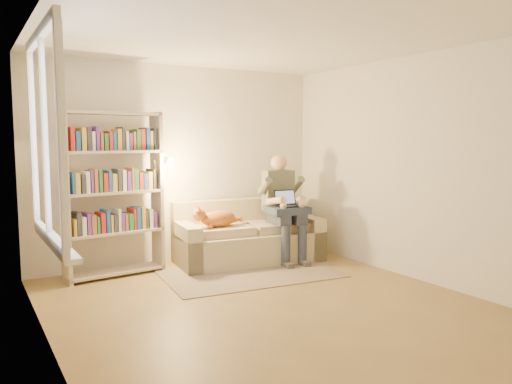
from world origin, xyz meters
TOP-DOWN VIEW (x-y plane):
  - floor at (0.00, 0.00)m, footprint 4.50×4.50m
  - ceiling at (0.00, 0.00)m, footprint 4.00×4.50m
  - wall_left at (-2.00, 0.00)m, footprint 0.02×4.50m
  - wall_right at (2.00, 0.00)m, footprint 0.02×4.50m
  - wall_back at (0.00, 2.25)m, footprint 4.00×0.02m
  - wall_front at (0.00, -2.25)m, footprint 4.00×0.02m
  - window at (-1.95, 0.20)m, footprint 0.12×1.52m
  - sofa at (0.73, 1.74)m, footprint 2.00×1.09m
  - person at (1.16, 1.54)m, footprint 0.47×0.69m
  - cat at (0.25, 1.68)m, footprint 0.73×0.31m
  - blanket at (1.15, 1.39)m, footprint 0.56×0.48m
  - laptop at (1.15, 1.40)m, footprint 0.33×0.29m
  - bookshelf at (-1.00, 1.90)m, footprint 1.33×0.42m
  - rug at (0.43, 1.12)m, footprint 2.19×1.43m

SIDE VIEW (x-z plane):
  - floor at x=0.00m, z-range 0.00..0.00m
  - rug at x=0.43m, z-range 0.00..0.01m
  - sofa at x=0.73m, z-range -0.11..0.70m
  - cat at x=0.25m, z-range 0.50..0.76m
  - blanket at x=1.15m, z-range 0.66..0.75m
  - person at x=1.16m, z-range 0.08..1.51m
  - laptop at x=1.15m, z-range 0.68..0.94m
  - bookshelf at x=-1.00m, z-range 0.10..2.07m
  - wall_left at x=-2.00m, z-range 0.00..2.60m
  - wall_right at x=2.00m, z-range 0.00..2.60m
  - wall_back at x=0.00m, z-range 0.00..2.60m
  - wall_front at x=0.00m, z-range 0.00..2.60m
  - window at x=-1.95m, z-range 0.53..2.22m
  - ceiling at x=0.00m, z-range 2.59..2.61m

